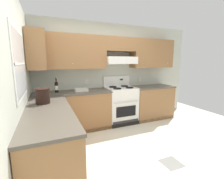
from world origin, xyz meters
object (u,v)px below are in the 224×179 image
bucket (43,96)px  wine_bottle (56,86)px  stove (121,105)px  bowl (81,90)px

bucket → wine_bottle: bearing=73.2°
stove → bucket: stove is taller
stove → bucket: bearing=-155.2°
stove → bucket: size_ratio=4.83×
wine_bottle → bucket: wine_bottle is taller
stove → wine_bottle: (-1.56, 0.06, 0.57)m
wine_bottle → bucket: 0.94m
stove → bowl: bearing=178.6°
bowl → bucket: bucket is taller
wine_bottle → bucket: size_ratio=1.40×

